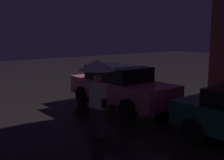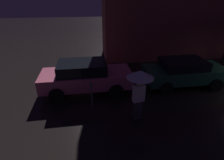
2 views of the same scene
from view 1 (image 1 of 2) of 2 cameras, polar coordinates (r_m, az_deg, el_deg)
The scene contains 3 objects.
parked_car_pink at distance 10.21m, azimuth 1.71°, elevation -1.20°, with size 4.34×1.88×1.52m.
pedestrian_with_umbrella at distance 7.10m, azimuth -2.97°, elevation 0.40°, with size 0.96×0.96×2.04m.
parking_meter at distance 9.16m, azimuth -4.37°, elevation -2.80°, with size 0.12×0.10×1.20m.
Camera 1 is at (-1.58, -4.89, 2.68)m, focal length 45.00 mm.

